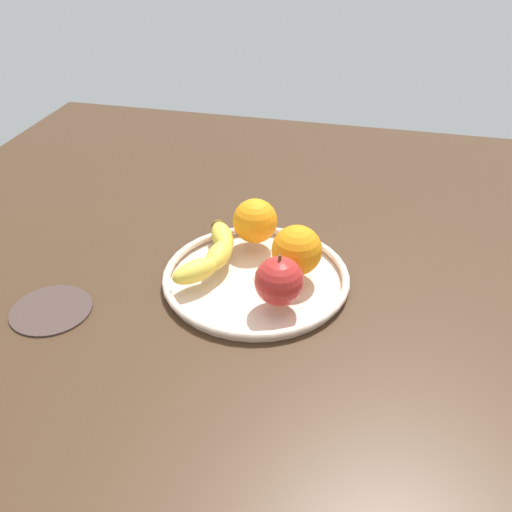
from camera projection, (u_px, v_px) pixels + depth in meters
ground_plane at (256, 292)px, 88.48cm from camera, size 138.77×138.77×4.00cm
fruit_bowl at (256, 277)px, 86.86cm from camera, size 28.41×28.41×1.80cm
banana at (213, 252)px, 87.95cm from camera, size 18.57×8.11×3.31cm
apple at (279, 281)px, 78.67cm from camera, size 6.96×6.96×7.76cm
orange_back_right at (297, 250)px, 84.55cm from camera, size 7.57×7.57×7.57cm
orange_front_left at (255, 221)px, 92.07cm from camera, size 7.23×7.23×7.23cm
ambient_coaster at (51, 309)px, 81.45cm from camera, size 11.55×11.55×0.60cm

